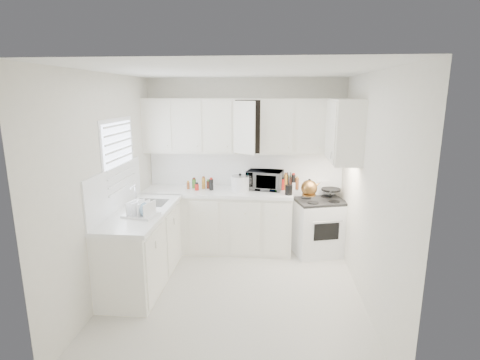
# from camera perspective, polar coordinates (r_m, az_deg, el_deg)

# --- Properties ---
(floor) EXTENTS (3.20, 3.20, 0.00)m
(floor) POSITION_cam_1_polar(r_m,az_deg,el_deg) (4.74, -0.76, -16.86)
(floor) COLOR silver
(floor) RESTS_ON ground
(ceiling) EXTENTS (3.20, 3.20, 0.00)m
(ceiling) POSITION_cam_1_polar(r_m,az_deg,el_deg) (4.12, -0.87, 16.35)
(ceiling) COLOR white
(ceiling) RESTS_ON ground
(wall_back) EXTENTS (3.00, 0.00, 3.00)m
(wall_back) POSITION_cam_1_polar(r_m,az_deg,el_deg) (5.80, 0.76, 2.47)
(wall_back) COLOR white
(wall_back) RESTS_ON ground
(wall_front) EXTENTS (3.00, 0.00, 3.00)m
(wall_front) POSITION_cam_1_polar(r_m,az_deg,el_deg) (2.74, -4.20, -9.80)
(wall_front) COLOR white
(wall_front) RESTS_ON ground
(wall_left) EXTENTS (0.00, 3.20, 3.20)m
(wall_left) POSITION_cam_1_polar(r_m,az_deg,el_deg) (4.64, -19.59, -0.98)
(wall_left) COLOR white
(wall_left) RESTS_ON ground
(wall_right) EXTENTS (0.00, 3.20, 3.20)m
(wall_right) POSITION_cam_1_polar(r_m,az_deg,el_deg) (4.36, 19.21, -1.80)
(wall_right) COLOR white
(wall_right) RESTS_ON ground
(window_blinds) EXTENTS (0.06, 0.96, 1.06)m
(window_blinds) POSITION_cam_1_polar(r_m,az_deg,el_deg) (4.89, -17.93, 2.84)
(window_blinds) COLOR white
(window_blinds) RESTS_ON wall_left
(lower_cabinets_back) EXTENTS (2.22, 0.60, 0.90)m
(lower_cabinets_back) POSITION_cam_1_polar(r_m,az_deg,el_deg) (5.77, -3.37, -6.34)
(lower_cabinets_back) COLOR white
(lower_cabinets_back) RESTS_ON floor
(lower_cabinets_left) EXTENTS (0.60, 1.60, 0.90)m
(lower_cabinets_left) POSITION_cam_1_polar(r_m,az_deg,el_deg) (4.96, -14.68, -10.07)
(lower_cabinets_left) COLOR white
(lower_cabinets_left) RESTS_ON floor
(countertop_back) EXTENTS (2.24, 0.64, 0.05)m
(countertop_back) POSITION_cam_1_polar(r_m,az_deg,el_deg) (5.62, -3.45, -1.81)
(countertop_back) COLOR white
(countertop_back) RESTS_ON lower_cabinets_back
(countertop_left) EXTENTS (0.64, 1.62, 0.05)m
(countertop_left) POSITION_cam_1_polar(r_m,az_deg,el_deg) (4.80, -14.89, -4.85)
(countertop_left) COLOR white
(countertop_left) RESTS_ON lower_cabinets_left
(backsplash_back) EXTENTS (2.98, 0.02, 0.55)m
(backsplash_back) POSITION_cam_1_polar(r_m,az_deg,el_deg) (5.81, 0.76, 1.72)
(backsplash_back) COLOR white
(backsplash_back) RESTS_ON wall_back
(backsplash_left) EXTENTS (0.02, 1.60, 0.55)m
(backsplash_left) POSITION_cam_1_polar(r_m,az_deg,el_deg) (4.83, -18.45, -1.28)
(backsplash_left) COLOR white
(backsplash_left) RESTS_ON wall_left
(upper_cabinets_back) EXTENTS (3.00, 0.33, 0.80)m
(upper_cabinets_back) POSITION_cam_1_polar(r_m,az_deg,el_deg) (5.61, 0.65, 4.17)
(upper_cabinets_back) COLOR white
(upper_cabinets_back) RESTS_ON wall_back
(upper_cabinets_right) EXTENTS (0.33, 0.90, 0.80)m
(upper_cabinets_right) POSITION_cam_1_polar(r_m,az_deg,el_deg) (5.07, 15.35, 2.77)
(upper_cabinets_right) COLOR white
(upper_cabinets_right) RESTS_ON wall_right
(sink) EXTENTS (0.42, 0.38, 0.30)m
(sink) POSITION_cam_1_polar(r_m,az_deg,el_deg) (5.07, -13.67, -2.10)
(sink) COLOR gray
(sink) RESTS_ON countertop_left
(stove) EXTENTS (0.83, 0.74, 1.08)m
(stove) POSITION_cam_1_polar(r_m,az_deg,el_deg) (5.71, 11.97, -5.89)
(stove) COLOR white
(stove) RESTS_ON floor
(tea_kettle) EXTENTS (0.33, 0.29, 0.26)m
(tea_kettle) POSITION_cam_1_polar(r_m,az_deg,el_deg) (5.39, 10.54, -1.04)
(tea_kettle) COLOR brown
(tea_kettle) RESTS_ON stove
(frying_pan) EXTENTS (0.37, 0.53, 0.04)m
(frying_pan) POSITION_cam_1_polar(r_m,az_deg,el_deg) (5.77, 13.76, -1.35)
(frying_pan) COLOR black
(frying_pan) RESTS_ON stove
(microwave) EXTENTS (0.57, 0.39, 0.35)m
(microwave) POSITION_cam_1_polar(r_m,az_deg,el_deg) (5.65, 3.83, 0.34)
(microwave) COLOR gray
(microwave) RESTS_ON countertop_back
(rice_cooker) EXTENTS (0.31, 0.31, 0.27)m
(rice_cooker) POSITION_cam_1_polar(r_m,az_deg,el_deg) (5.53, 0.01, -0.34)
(rice_cooker) COLOR white
(rice_cooker) RESTS_ON countertop_back
(paper_towel) EXTENTS (0.12, 0.12, 0.27)m
(paper_towel) POSITION_cam_1_polar(r_m,az_deg,el_deg) (5.77, 0.93, 0.22)
(paper_towel) COLOR white
(paper_towel) RESTS_ON countertop_back
(utensil_crock) EXTENTS (0.12, 0.12, 0.34)m
(utensil_crock) POSITION_cam_1_polar(r_m,az_deg,el_deg) (5.35, 7.50, -0.49)
(utensil_crock) COLOR black
(utensil_crock) RESTS_ON countertop_back
(dish_rack) EXTENTS (0.44, 0.37, 0.21)m
(dish_rack) POSITION_cam_1_polar(r_m,az_deg,el_deg) (4.55, -15.00, -4.14)
(dish_rack) COLOR white
(dish_rack) RESTS_ON countertop_left
(spice_left_0) EXTENTS (0.06, 0.06, 0.13)m
(spice_left_0) POSITION_cam_1_polar(r_m,az_deg,el_deg) (5.81, -7.77, -0.51)
(spice_left_0) COLOR brown
(spice_left_0) RESTS_ON countertop_back
(spice_left_1) EXTENTS (0.06, 0.06, 0.13)m
(spice_left_1) POSITION_cam_1_polar(r_m,az_deg,el_deg) (5.71, -7.23, -0.73)
(spice_left_1) COLOR #447F2A
(spice_left_1) RESTS_ON countertop_back
(spice_left_2) EXTENTS (0.06, 0.06, 0.13)m
(spice_left_2) POSITION_cam_1_polar(r_m,az_deg,el_deg) (5.78, -6.31, -0.54)
(spice_left_2) COLOR red
(spice_left_2) RESTS_ON countertop_back
(spice_left_3) EXTENTS (0.06, 0.06, 0.13)m
(spice_left_3) POSITION_cam_1_polar(r_m,az_deg,el_deg) (5.68, -5.75, -0.77)
(spice_left_3) COLOR gold
(spice_left_3) RESTS_ON countertop_back
(spice_left_4) EXTENTS (0.06, 0.06, 0.13)m
(spice_left_4) POSITION_cam_1_polar(r_m,az_deg,el_deg) (5.75, -4.85, -0.57)
(spice_left_4) COLOR #552518
(spice_left_4) RESTS_ON countertop_back
(spice_left_5) EXTENTS (0.06, 0.06, 0.13)m
(spice_left_5) POSITION_cam_1_polar(r_m,az_deg,el_deg) (5.65, -4.25, -0.80)
(spice_left_5) COLOR black
(spice_left_5) RESTS_ON countertop_back
(sauce_right_0) EXTENTS (0.06, 0.06, 0.19)m
(sauce_right_0) POSITION_cam_1_polar(r_m,az_deg,el_deg) (5.71, 6.47, -0.41)
(sauce_right_0) COLOR red
(sauce_right_0) RESTS_ON countertop_back
(sauce_right_1) EXTENTS (0.06, 0.06, 0.19)m
(sauce_right_1) POSITION_cam_1_polar(r_m,az_deg,el_deg) (5.65, 7.05, -0.56)
(sauce_right_1) COLOR gold
(sauce_right_1) RESTS_ON countertop_back
(sauce_right_2) EXTENTS (0.06, 0.06, 0.19)m
(sauce_right_2) POSITION_cam_1_polar(r_m,az_deg,el_deg) (5.71, 7.58, -0.43)
(sauce_right_2) COLOR #552518
(sauce_right_2) RESTS_ON countertop_back
(sauce_right_3) EXTENTS (0.06, 0.06, 0.19)m
(sauce_right_3) POSITION_cam_1_polar(r_m,az_deg,el_deg) (5.65, 8.16, -0.58)
(sauce_right_3) COLOR black
(sauce_right_3) RESTS_ON countertop_back
(sauce_right_4) EXTENTS (0.06, 0.06, 0.19)m
(sauce_right_4) POSITION_cam_1_polar(r_m,az_deg,el_deg) (5.72, 8.68, -0.45)
(sauce_right_4) COLOR brown
(sauce_right_4) RESTS_ON countertop_back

